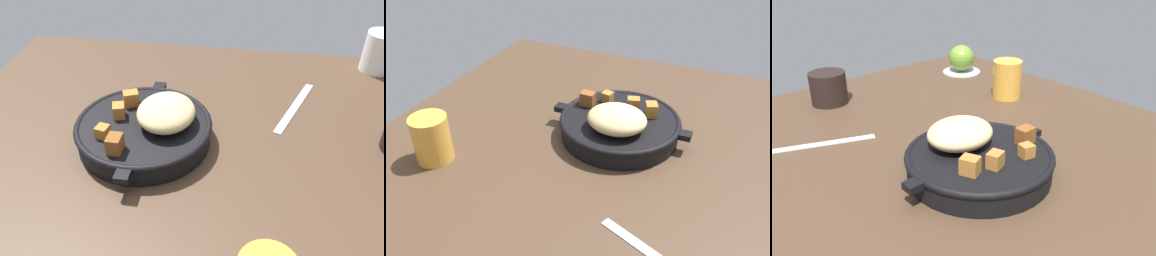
% 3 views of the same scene
% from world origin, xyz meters
% --- Properties ---
extents(ground_plane, '(0.90, 1.02, 0.02)m').
position_xyz_m(ground_plane, '(0.00, 0.00, -0.01)').
color(ground_plane, '#473323').
extents(cast_iron_skillet, '(0.30, 0.25, 0.09)m').
position_xyz_m(cast_iron_skillet, '(-0.04, -0.09, 0.03)').
color(cast_iron_skillet, black).
rests_on(cast_iron_skillet, ground_plane).
extents(butter_knife, '(0.20, 0.09, 0.00)m').
position_xyz_m(butter_knife, '(-0.19, 0.19, 0.00)').
color(butter_knife, silver).
rests_on(butter_knife, ground_plane).
extents(white_creamer_pitcher, '(0.07, 0.07, 0.09)m').
position_xyz_m(white_creamer_pitcher, '(-0.39, 0.38, 0.05)').
color(white_creamer_pitcher, white).
rests_on(white_creamer_pitcher, ground_plane).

